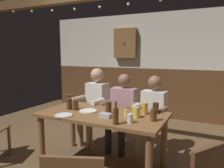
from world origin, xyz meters
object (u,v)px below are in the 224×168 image
dining_table (102,121)px  pint_glass_5 (76,105)px  plate_1 (88,111)px  wall_dart_cabinet (125,43)px  pint_glass_1 (108,107)px  bottle_0 (154,114)px  bottle_1 (116,116)px  pint_glass_6 (69,100)px  table_candle (126,113)px  pint_glass_3 (130,118)px  plate_0 (64,115)px  person_1 (122,108)px  pint_glass_0 (156,108)px  pint_glass_2 (69,104)px  person_2 (152,112)px  pint_glass_4 (145,109)px  condiment_caddy (106,115)px  pint_glass_7 (136,113)px  person_0 (95,102)px

dining_table → pint_glass_5: 0.45m
plate_1 → wall_dart_cabinet: wall_dart_cabinet is taller
pint_glass_5 → pint_glass_1: bearing=4.1°
bottle_0 → pint_glass_5: 1.10m
bottle_1 → dining_table: bearing=135.8°
dining_table → pint_glass_6: bearing=164.3°
table_candle → pint_glass_3: (0.14, -0.22, 0.01)m
pint_glass_1 → plate_0: bearing=-142.8°
pint_glass_5 → person_1: bearing=58.3°
bottle_1 → pint_glass_1: 0.45m
pint_glass_0 → bottle_1: bearing=-113.8°
dining_table → pint_glass_2: size_ratio=10.65×
pint_glass_1 → bottle_1: bearing=-52.9°
dining_table → bottle_1: bearing=-44.2°
dining_table → person_2: bearing=52.8°
person_1 → person_2: bearing=177.6°
bottle_1 → wall_dart_cabinet: (-1.08, 2.84, 0.91)m
pint_glass_0 → pint_glass_6: size_ratio=0.92×
pint_glass_1 → bottle_0: bearing=-5.4°
bottle_1 → pint_glass_4: bottle_1 is taller
condiment_caddy → bottle_0: 0.57m
pint_glass_2 → pint_glass_7: size_ratio=1.20×
bottle_0 → person_1: bearing=135.1°
person_1 → bottle_1: (0.35, -0.99, 0.18)m
pint_glass_3 → bottle_0: bearing=40.7°
table_candle → pint_glass_5: size_ratio=0.57×
pint_glass_3 → pint_glass_6: (-1.16, 0.42, 0.02)m
bottle_1 → pint_glass_2: bearing=159.9°
person_2 → wall_dart_cabinet: (-1.21, 1.86, 1.10)m
bottle_0 → wall_dart_cabinet: 3.06m
pint_glass_6 → pint_glass_7: size_ratio=1.21×
plate_1 → pint_glass_0: 0.89m
pint_glass_6 → wall_dart_cabinet: size_ratio=0.22×
person_2 → wall_dart_cabinet: bearing=-51.8°
person_1 → pint_glass_4: size_ratio=7.77×
bottle_1 → pint_glass_2: size_ratio=1.67×
plate_1 → pint_glass_1: pint_glass_1 is taller
wall_dart_cabinet → person_0: bearing=-82.9°
plate_1 → condiment_caddy: bearing=-22.8°
condiment_caddy → bottle_0: bottle_0 is taller
pint_glass_2 → pint_glass_4: pint_glass_2 is taller
person_1 → table_candle: 0.74m
condiment_caddy → bottle_1: (0.22, -0.19, 0.07)m
bottle_1 → pint_glass_3: bearing=43.1°
person_1 → person_2: person_1 is taller
dining_table → plate_0: size_ratio=7.49×
dining_table → pint_glass_6: pint_glass_6 is taller
plate_1 → pint_glass_7: (0.67, 0.01, 0.06)m
dining_table → pint_glass_2: (-0.51, -0.03, 0.18)m
pint_glass_5 → pint_glass_6: (-0.27, 0.21, 0.01)m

